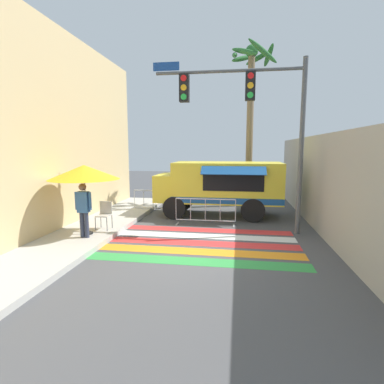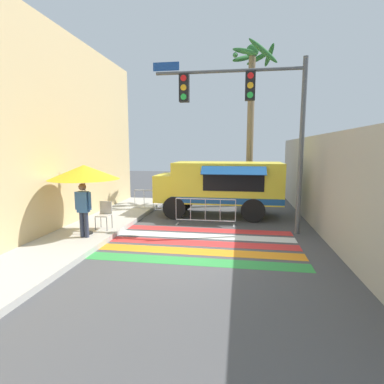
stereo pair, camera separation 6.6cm
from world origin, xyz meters
name	(u,v)px [view 2 (the right image)]	position (x,y,z in m)	size (l,w,h in m)	color
ground_plane	(188,253)	(0.00, 0.00, 0.00)	(60.00, 60.00, 0.00)	#4C4C4F
sidewalk_left	(32,242)	(-4.79, 0.00, 0.08)	(4.40, 16.00, 0.16)	#B7B5AD
building_left_facade	(23,128)	(-4.79, 0.00, 3.47)	(0.25, 16.00, 6.94)	#DBBC84
concrete_wall_right	(321,184)	(4.17, 3.00, 1.68)	(0.20, 16.00, 3.36)	#A39E93
crosswalk_painted	(193,243)	(0.00, 0.90, 0.00)	(6.40, 3.60, 0.01)	green
food_truck	(218,184)	(0.47, 4.86, 1.39)	(5.26, 2.60, 2.31)	yellow
traffic_signal_pole	(250,108)	(1.68, 2.44, 4.20)	(5.04, 0.29, 5.76)	#515456
patio_umbrella	(84,172)	(-3.43, 0.81, 2.14)	(2.18, 2.18, 2.21)	black
folding_chair	(105,212)	(-3.14, 1.51, 0.72)	(0.43, 0.43, 0.93)	#4C4C51
vendor_person	(83,207)	(-3.31, 0.44, 1.12)	(0.53, 0.22, 1.68)	#2D3347
barricade_front	(205,212)	(0.13, 3.13, 0.51)	(2.28, 0.44, 1.02)	#B7BABF
barricade_side	(153,201)	(-2.48, 5.12, 0.50)	(1.80, 0.44, 1.02)	#B7BABF
palm_tree	(251,95)	(1.86, 7.42, 5.45)	(2.29, 2.36, 7.80)	#7A664C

